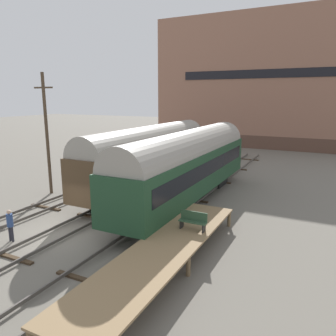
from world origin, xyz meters
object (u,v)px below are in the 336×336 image
train_car_green (189,163)px  person_worker (10,222)px  train_car_brown (150,154)px  utility_pole (47,133)px  bench (193,220)px

train_car_green → person_worker: size_ratio=10.05×
train_car_brown → train_car_green: 4.57m
train_car_green → utility_pole: 11.18m
train_car_brown → utility_pole: bearing=-145.8°
bench → utility_pole: bearing=163.8°
train_car_brown → person_worker: (-1.68, -11.96, -1.94)m
train_car_brown → bench: (7.23, -8.44, -1.48)m
bench → person_worker: 9.60m
train_car_green → utility_pole: bearing=-166.4°
train_car_green → person_worker: (-5.86, -10.11, -1.92)m
train_car_brown → train_car_green: train_car_green is taller
train_car_green → bench: 7.41m
train_car_brown → train_car_green: size_ratio=0.95×
bench → utility_pole: size_ratio=0.15×
train_car_green → train_car_brown: bearing=156.1°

